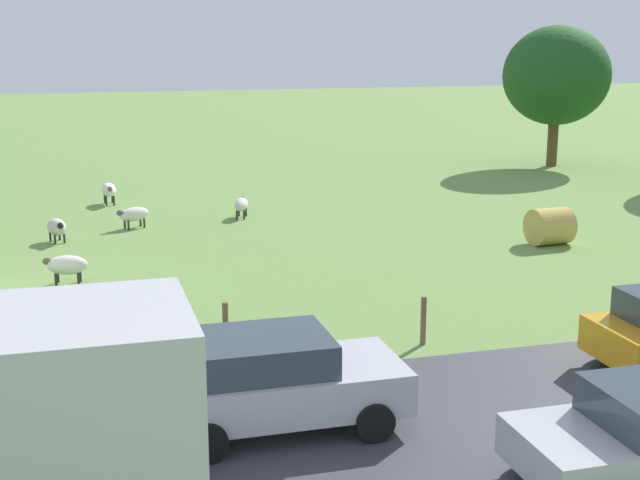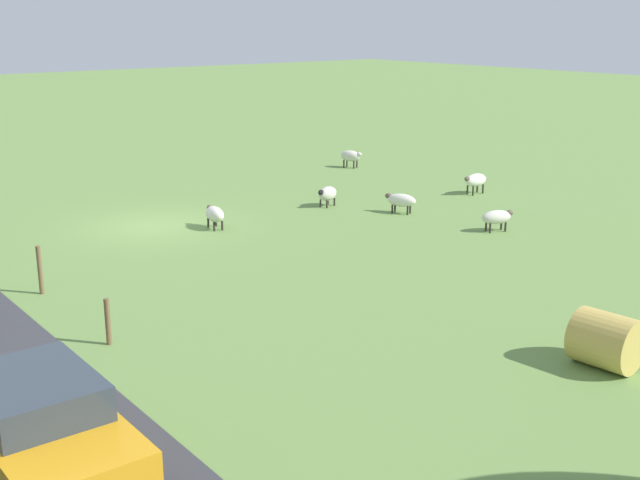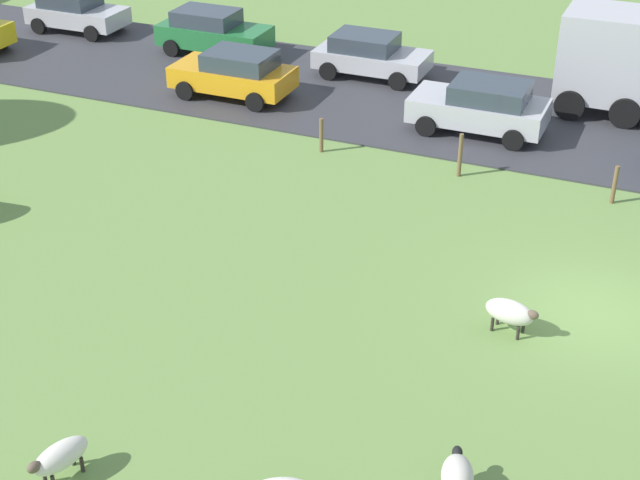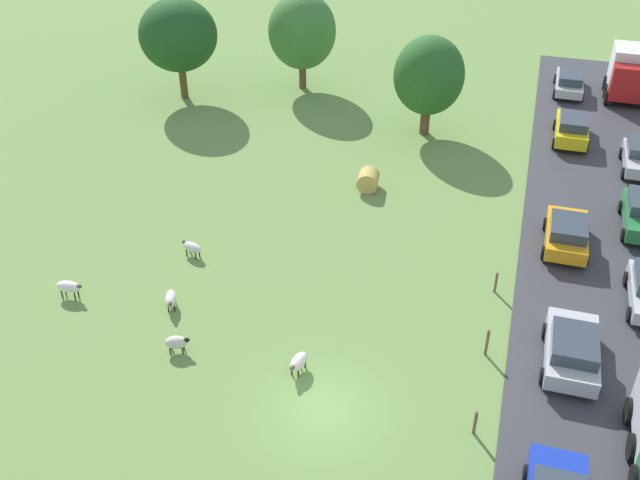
{
  "view_description": "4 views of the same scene",
  "coord_description": "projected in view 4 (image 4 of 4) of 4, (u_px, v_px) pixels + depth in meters",
  "views": [
    {
      "loc": [
        22.26,
        1.82,
        6.48
      ],
      "look_at": [
        0.2,
        8.02,
        1.15
      ],
      "focal_mm": 50.36,
      "sensor_mm": 36.0,
      "label": 1
    },
    {
      "loc": [
        11.84,
        24.57,
        6.91
      ],
      "look_at": [
        -0.44,
        8.69,
        1.34
      ],
      "focal_mm": 45.32,
      "sensor_mm": 36.0,
      "label": 2
    },
    {
      "loc": [
        -17.76,
        -1.04,
        11.44
      ],
      "look_at": [
        -0.93,
        6.12,
        0.94
      ],
      "focal_mm": 51.93,
      "sensor_mm": 36.0,
      "label": 3
    },
    {
      "loc": [
        5.11,
        -18.06,
        20.4
      ],
      "look_at": [
        -2.65,
        8.71,
        1.33
      ],
      "focal_mm": 40.99,
      "sensor_mm": 36.0,
      "label": 4
    }
  ],
  "objects": [
    {
      "name": "car_8",
      "position": [
        572.0,
        349.0,
        28.34
      ],
      "size": [
        2.19,
        4.15,
        1.6
      ],
      "color": "#B7B7BC",
      "rests_on": "road_strip"
    },
    {
      "name": "tree_0",
      "position": [
        429.0,
        76.0,
        43.83
      ],
      "size": [
        4.27,
        4.27,
        6.22
      ],
      "color": "brown",
      "rests_on": "ground_plane"
    },
    {
      "name": "sheep_1",
      "position": [
        171.0,
        299.0,
        31.56
      ],
      "size": [
        0.88,
        1.22,
        0.72
      ],
      "color": "silver",
      "rests_on": "ground_plane"
    },
    {
      "name": "tree_1",
      "position": [
        302.0,
        31.0,
        49.7
      ],
      "size": [
        4.64,
        4.64,
        6.7
      ],
      "color": "brown",
      "rests_on": "ground_plane"
    },
    {
      "name": "road_strip",
      "position": [
        617.0,
        472.0,
        24.62
      ],
      "size": [
        8.0,
        80.0,
        0.06
      ],
      "primitive_type": "cube",
      "color": "#38383D",
      "rests_on": "ground_plane"
    },
    {
      "name": "fence_post_1",
      "position": [
        475.0,
        423.0,
        25.74
      ],
      "size": [
        0.12,
        0.12,
        1.08
      ],
      "primitive_type": "cylinder",
      "color": "brown",
      "rests_on": "ground_plane"
    },
    {
      "name": "ground_plane",
      "position": [
        323.0,
        408.0,
        27.01
      ],
      "size": [
        160.0,
        160.0,
        0.0
      ],
      "primitive_type": "plane",
      "color": "#6B8E47"
    },
    {
      "name": "tree_2",
      "position": [
        178.0,
        35.0,
        48.09
      ],
      "size": [
        5.16,
        5.16,
        6.8
      ],
      "color": "brown",
      "rests_on": "ground_plane"
    },
    {
      "name": "truck_1",
      "position": [
        630.0,
        73.0,
        49.35
      ],
      "size": [
        2.78,
        3.89,
        3.4
      ],
      "color": "#B21919",
      "rests_on": "road_strip"
    },
    {
      "name": "fence_post_2",
      "position": [
        487.0,
        342.0,
        29.03
      ],
      "size": [
        0.12,
        0.12,
        1.28
      ],
      "primitive_type": "cylinder",
      "color": "brown",
      "rests_on": "ground_plane"
    },
    {
      "name": "sheep_4",
      "position": [
        298.0,
        362.0,
        28.31
      ],
      "size": [
        0.7,
        1.2,
        0.76
      ],
      "color": "silver",
      "rests_on": "ground_plane"
    },
    {
      "name": "sheep_2",
      "position": [
        192.0,
        247.0,
        34.76
      ],
      "size": [
        1.21,
        0.77,
        0.72
      ],
      "color": "silver",
      "rests_on": "ground_plane"
    },
    {
      "name": "fence_post_3",
      "position": [
        496.0,
        282.0,
        32.43
      ],
      "size": [
        0.12,
        0.12,
        1.06
      ],
      "primitive_type": "cylinder",
      "color": "brown",
      "rests_on": "ground_plane"
    },
    {
      "name": "car_7",
      "position": [
        570.0,
        82.0,
        50.76
      ],
      "size": [
        2.01,
        4.4,
        1.49
      ],
      "color": "#B7B7BC",
      "rests_on": "road_strip"
    },
    {
      "name": "hay_bale_0",
      "position": [
        368.0,
        180.0,
        39.91
      ],
      "size": [
        1.27,
        1.33,
        1.15
      ],
      "primitive_type": "cylinder",
      "rotation": [
        1.57,
        0.0,
        0.1
      ],
      "color": "tan",
      "rests_on": "ground_plane"
    },
    {
      "name": "sheep_5",
      "position": [
        177.0,
        342.0,
        29.25
      ],
      "size": [
        1.07,
        0.78,
        0.76
      ],
      "color": "beige",
      "rests_on": "ground_plane"
    },
    {
      "name": "car_3",
      "position": [
        572.0,
        128.0,
        44.49
      ],
      "size": [
        2.07,
        4.18,
        1.68
      ],
      "color": "yellow",
      "rests_on": "road_strip"
    },
    {
      "name": "sheep_0",
      "position": [
        69.0,
        287.0,
        32.12
      ],
      "size": [
        1.25,
        0.58,
        0.83
      ],
      "color": "white",
      "rests_on": "ground_plane"
    },
    {
      "name": "car_6",
      "position": [
        567.0,
        233.0,
        35.05
      ],
      "size": [
        2.13,
        4.03,
        1.57
      ],
      "color": "orange",
      "rests_on": "road_strip"
    }
  ]
}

